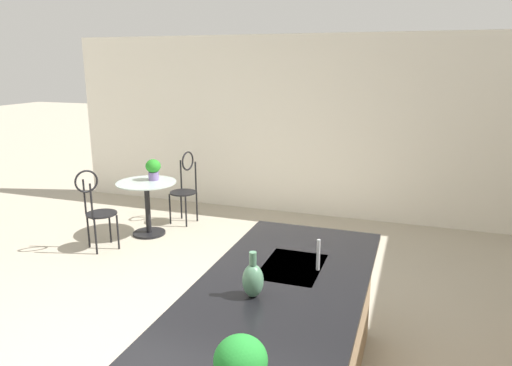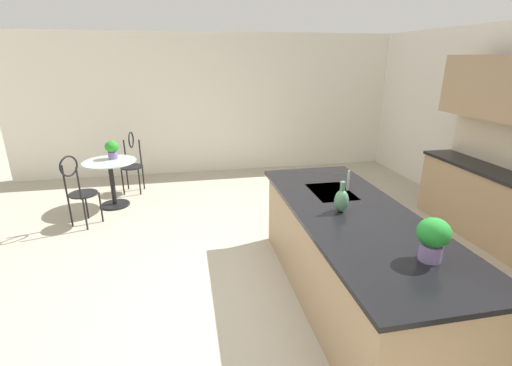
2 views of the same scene
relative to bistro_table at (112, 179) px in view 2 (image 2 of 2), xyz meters
The scene contains 11 objects.
ground_plane 3.20m from the bistro_table, 34.46° to the left, with size 40.00×40.00×0.00m, color #B2A893.
wall_left_window 2.60m from the bistro_table, 132.69° to the left, with size 0.12×7.80×2.70m, color silver.
kitchen_island 3.93m from the bistro_table, 42.25° to the left, with size 2.80×1.06×0.92m.
back_counter_run 5.46m from the bistro_table, 66.15° to the left, with size 2.44×0.64×1.52m.
bistro_table is the anchor object (origin of this frame).
chair_near_window 0.75m from the bistro_table, 24.00° to the right, with size 0.53×0.53×1.04m.
chair_by_island 0.70m from the bistro_table, 160.01° to the left, with size 0.50×0.43×1.04m.
sink_faucet 3.72m from the bistro_table, 50.09° to the left, with size 0.02×0.02×0.22m, color #B2B5BA.
potted_plant_on_table 0.48m from the bistro_table, 164.80° to the left, with size 0.20×0.20×0.29m.
potted_plant_counter_far 4.73m from the bistro_table, 36.58° to the left, with size 0.22×0.22×0.31m.
vase_on_counter 3.86m from the bistro_table, 41.46° to the left, with size 0.13×0.13×0.29m.
Camera 2 is at (3.07, -0.61, 2.26)m, focal length 25.37 mm.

